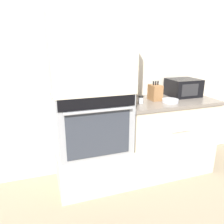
{
  "coord_description": "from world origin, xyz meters",
  "views": [
    {
      "loc": [
        -0.88,
        -1.83,
        1.52
      ],
      "look_at": [
        -0.18,
        0.21,
        0.85
      ],
      "focal_mm": 35.0,
      "sensor_mm": 36.0,
      "label": 1
    }
  ],
  "objects_px": {
    "bowl": "(170,101)",
    "condiment_jar_far": "(133,99)",
    "knife_block": "(155,92)",
    "condiment_jar_near": "(141,100)",
    "condiment_jar_mid": "(131,95)",
    "wall_oven": "(91,120)",
    "microwave": "(183,87)"
  },
  "relations": [
    {
      "from": "wall_oven",
      "to": "microwave",
      "type": "relative_size",
      "value": 2.07
    },
    {
      "from": "condiment_jar_near",
      "to": "condiment_jar_far",
      "type": "distance_m",
      "value": 0.08
    },
    {
      "from": "knife_block",
      "to": "condiment_jar_near",
      "type": "distance_m",
      "value": 0.24
    },
    {
      "from": "wall_oven",
      "to": "knife_block",
      "type": "bearing_deg",
      "value": 2.54
    },
    {
      "from": "condiment_jar_mid",
      "to": "condiment_jar_far",
      "type": "distance_m",
      "value": 0.13
    },
    {
      "from": "bowl",
      "to": "condiment_jar_far",
      "type": "height_order",
      "value": "condiment_jar_far"
    },
    {
      "from": "wall_oven",
      "to": "condiment_jar_far",
      "type": "bearing_deg",
      "value": 0.09
    },
    {
      "from": "knife_block",
      "to": "condiment_jar_far",
      "type": "relative_size",
      "value": 2.7
    },
    {
      "from": "condiment_jar_far",
      "to": "wall_oven",
      "type": "bearing_deg",
      "value": -179.91
    },
    {
      "from": "bowl",
      "to": "condiment_jar_mid",
      "type": "height_order",
      "value": "condiment_jar_mid"
    },
    {
      "from": "condiment_jar_mid",
      "to": "condiment_jar_far",
      "type": "relative_size",
      "value": 1.3
    },
    {
      "from": "bowl",
      "to": "condiment_jar_far",
      "type": "bearing_deg",
      "value": 163.08
    },
    {
      "from": "wall_oven",
      "to": "knife_block",
      "type": "distance_m",
      "value": 0.8
    },
    {
      "from": "microwave",
      "to": "condiment_jar_mid",
      "type": "xyz_separation_m",
      "value": [
        -0.69,
        0.02,
        -0.05
      ]
    },
    {
      "from": "wall_oven",
      "to": "knife_block",
      "type": "relative_size",
      "value": 3.42
    },
    {
      "from": "bowl",
      "to": "condiment_jar_near",
      "type": "bearing_deg",
      "value": 167.59
    },
    {
      "from": "knife_block",
      "to": "bowl",
      "type": "xyz_separation_m",
      "value": [
        0.11,
        -0.15,
        -0.07
      ]
    },
    {
      "from": "wall_oven",
      "to": "condiment_jar_mid",
      "type": "height_order",
      "value": "wall_oven"
    },
    {
      "from": "microwave",
      "to": "bowl",
      "type": "distance_m",
      "value": 0.41
    },
    {
      "from": "condiment_jar_near",
      "to": "condiment_jar_mid",
      "type": "xyz_separation_m",
      "value": [
        -0.04,
        0.17,
        0.01
      ]
    },
    {
      "from": "bowl",
      "to": "microwave",
      "type": "bearing_deg",
      "value": 35.01
    },
    {
      "from": "bowl",
      "to": "condiment_jar_mid",
      "type": "relative_size",
      "value": 1.69
    },
    {
      "from": "bowl",
      "to": "knife_block",
      "type": "bearing_deg",
      "value": 124.75
    },
    {
      "from": "condiment_jar_near",
      "to": "condiment_jar_far",
      "type": "xyz_separation_m",
      "value": [
        -0.07,
        0.05,
        -0.0
      ]
    },
    {
      "from": "microwave",
      "to": "wall_oven",
      "type": "bearing_deg",
      "value": -174.82
    },
    {
      "from": "knife_block",
      "to": "condiment_jar_near",
      "type": "bearing_deg",
      "value": -159.62
    },
    {
      "from": "microwave",
      "to": "condiment_jar_far",
      "type": "height_order",
      "value": "microwave"
    },
    {
      "from": "wall_oven",
      "to": "condiment_jar_near",
      "type": "bearing_deg",
      "value": -4.95
    },
    {
      "from": "knife_block",
      "to": "condiment_jar_mid",
      "type": "height_order",
      "value": "knife_block"
    },
    {
      "from": "knife_block",
      "to": "condiment_jar_near",
      "type": "height_order",
      "value": "knife_block"
    },
    {
      "from": "bowl",
      "to": "condiment_jar_mid",
      "type": "distance_m",
      "value": 0.44
    },
    {
      "from": "wall_oven",
      "to": "condiment_jar_far",
      "type": "height_order",
      "value": "wall_oven"
    }
  ]
}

